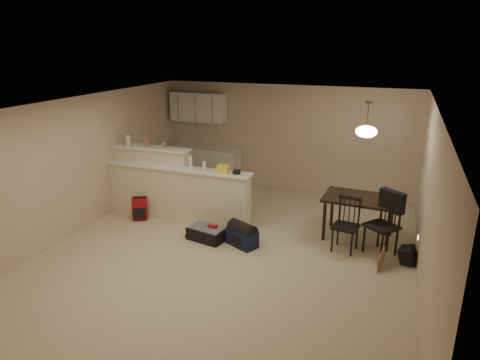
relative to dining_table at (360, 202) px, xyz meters
The scene contains 21 objects.
room 2.42m from the dining_table, 147.15° to the right, with size 7.00×7.02×2.50m.
breakfast_bar 3.75m from the dining_table, behind, with size 3.08×0.58×1.39m.
upper_cabinets 4.80m from the dining_table, 153.94° to the left, with size 1.40×0.34×0.70m, color white.
kitchen_counter 4.42m from the dining_table, 154.32° to the left, with size 1.80×0.60×0.90m, color white.
thermostat 1.32m from the dining_table, 15.17° to the left, with size 0.02×0.12×0.12m, color beige.
jar 4.79m from the dining_table, behind, with size 0.10×0.10×0.20m, color silver.
cereal_box 4.34m from the dining_table, behind, with size 0.10×0.07×0.16m, color #9F7352.
small_box 3.95m from the dining_table, behind, with size 0.08×0.06×0.12m, color #9F7352.
bottle_a 3.24m from the dining_table, behind, with size 0.07×0.07×0.26m, color silver.
bottle_b 2.95m from the dining_table, behind, with size 0.06×0.06×0.18m, color silver.
bag_lump 2.56m from the dining_table, behind, with size 0.22×0.18×0.14m, color #9F7352.
pouch 2.30m from the dining_table, behind, with size 0.12×0.10×0.08m, color #9F7352.
dining_table is the anchor object (origin of this frame).
pendant_lamp 1.30m from the dining_table, 161.57° to the right, with size 0.36×0.36×0.62m.
dining_chair_near 0.65m from the dining_table, 104.33° to the right, with size 0.41×0.39×0.94m, color black, non-canonical shape.
dining_chair_far 0.68m from the dining_table, 50.18° to the right, with size 0.47×0.45×1.07m, color black, non-canonical shape.
suitcase 2.80m from the dining_table, 157.80° to the right, with size 0.66×0.43×0.22m, color black.
red_backpack 4.29m from the dining_table, behind, with size 0.29×0.18×0.43m, color maroon.
navy_duffel 2.20m from the dining_table, 150.68° to the right, with size 0.55×0.30×0.30m, color #111936.
black_daypack 1.23m from the dining_table, 37.41° to the right, with size 0.30×0.21×0.27m, color black.
cardboard_sheet 1.25m from the dining_table, 64.71° to the right, with size 0.38×0.02×0.29m, color #9F7352.
Camera 1 is at (2.51, -6.17, 3.44)m, focal length 32.00 mm.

